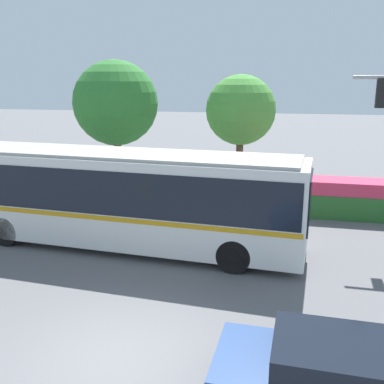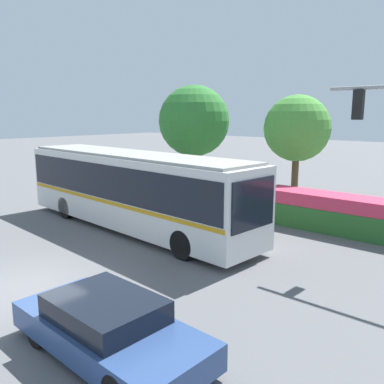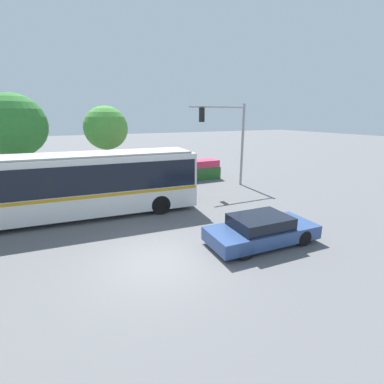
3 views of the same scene
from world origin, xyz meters
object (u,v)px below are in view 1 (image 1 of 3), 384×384
Objects in this scene: sedan_foreground at (343,376)px; street_tree_left at (116,103)px; city_bus at (116,193)px; street_tree_centre at (241,111)px.

sedan_foreground is 17.01m from street_tree_left.
street_tree_centre reaches higher than city_bus.
street_tree_left is at bearing 115.25° from city_bus.
city_bus is at bearing -109.84° from street_tree_centre.
street_tree_left is (-2.91, 7.30, 2.50)m from city_bus.
street_tree_centre is at bearing 10.56° from street_tree_left.
street_tree_left is at bearing 126.53° from sedan_foreground.
street_tree_centre is (3.03, 8.41, 2.18)m from city_bus.
sedan_foreground is at bearing -40.02° from city_bus.
street_tree_left reaches higher than city_bus.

